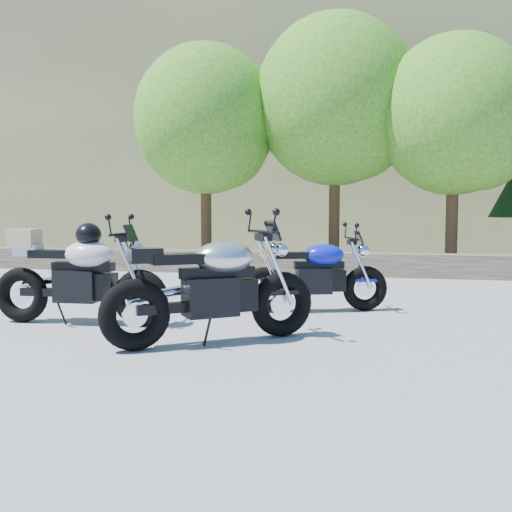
# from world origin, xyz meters

# --- Properties ---
(ground) EXTENTS (90.00, 90.00, 0.00)m
(ground) POSITION_xyz_m (0.00, 0.00, 0.00)
(ground) COLOR #929398
(ground) RESTS_ON ground
(stone_wall) EXTENTS (22.00, 0.55, 0.50)m
(stone_wall) POSITION_xyz_m (0.00, 5.50, 0.25)
(stone_wall) COLOR #44382D
(stone_wall) RESTS_ON ground
(hillside) EXTENTS (80.00, 30.00, 15.00)m
(hillside) POSITION_xyz_m (3.00, 28.00, 7.50)
(hillside) COLOR brown
(hillside) RESTS_ON ground
(tree_decid_left) EXTENTS (3.67, 3.67, 5.62)m
(tree_decid_left) POSITION_xyz_m (-2.39, 7.14, 3.63)
(tree_decid_left) COLOR #382314
(tree_decid_left) RESTS_ON ground
(tree_decid_mid) EXTENTS (4.08, 4.08, 6.24)m
(tree_decid_mid) POSITION_xyz_m (0.91, 7.54, 4.04)
(tree_decid_mid) COLOR #382314
(tree_decid_mid) RESTS_ON ground
(tree_decid_right) EXTENTS (3.54, 3.54, 5.41)m
(tree_decid_right) POSITION_xyz_m (3.71, 6.94, 3.50)
(tree_decid_right) COLOR #382314
(tree_decid_right) RESTS_ON ground
(silver_bike) EXTENTS (2.02, 1.55, 1.19)m
(silver_bike) POSITION_xyz_m (0.26, -1.37, 0.58)
(silver_bike) COLOR black
(silver_bike) RESTS_ON ground
(white_bike) EXTENTS (2.28, 0.72, 1.26)m
(white_bike) POSITION_xyz_m (-1.66, -0.74, 0.62)
(white_bike) COLOR black
(white_bike) RESTS_ON ground
(blue_bike) EXTENTS (2.01, 0.87, 1.04)m
(blue_bike) POSITION_xyz_m (1.11, 0.79, 0.51)
(blue_bike) COLOR black
(blue_bike) RESTS_ON ground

